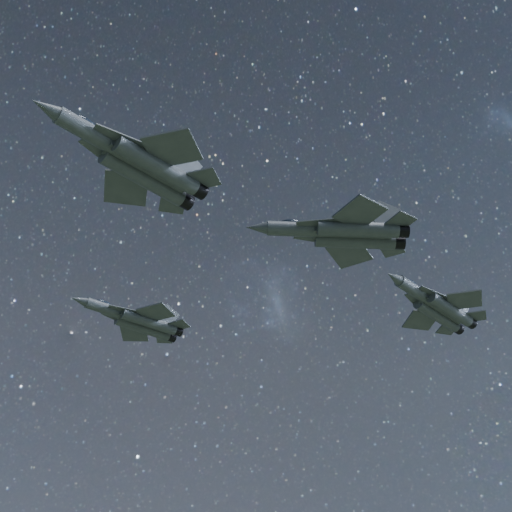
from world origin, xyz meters
name	(u,v)px	position (x,y,z in m)	size (l,w,h in m)	color
jet_lead	(137,162)	(-15.07, -6.83, 156.85)	(20.27, 13.80, 5.09)	#383F46
jet_left	(137,320)	(-5.58, 16.70, 154.20)	(15.04, 10.58, 3.80)	#383F46
jet_right	(343,233)	(5.80, -11.43, 152.57)	(16.81, 10.99, 4.34)	#383F46
jet_slot	(437,306)	(22.24, -5.79, 151.95)	(15.59, 10.55, 3.93)	#383F46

